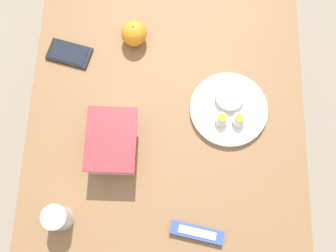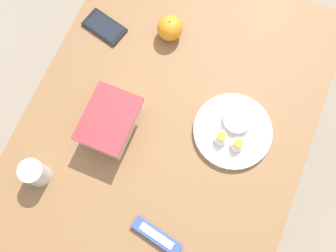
# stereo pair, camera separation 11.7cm
# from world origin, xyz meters

# --- Properties ---
(ground_plane) EXTENTS (10.00, 10.00, 0.00)m
(ground_plane) POSITION_xyz_m (0.00, 0.00, 0.00)
(ground_plane) COLOR gray
(table) EXTENTS (1.16, 0.85, 0.75)m
(table) POSITION_xyz_m (0.00, 0.00, 0.64)
(table) COLOR brown
(table) RESTS_ON ground_plane
(food_container) EXTENTS (0.19, 0.14, 0.10)m
(food_container) POSITION_xyz_m (-0.08, 0.15, 0.80)
(food_container) COLOR white
(food_container) RESTS_ON table
(orange_fruit) EXTENTS (0.08, 0.08, 0.08)m
(orange_fruit) POSITION_xyz_m (0.28, 0.11, 0.79)
(orange_fruit) COLOR orange
(orange_fruit) RESTS_ON table
(rice_plate) EXTENTS (0.24, 0.24, 0.05)m
(rice_plate) POSITION_xyz_m (0.05, -0.19, 0.77)
(rice_plate) COLOR silver
(rice_plate) RESTS_ON table
(candy_bar) EXTENTS (0.07, 0.16, 0.02)m
(candy_bar) POSITION_xyz_m (-0.32, -0.10, 0.76)
(candy_bar) COLOR #334C9E
(candy_bar) RESTS_ON table
(cell_phone) EXTENTS (0.11, 0.15, 0.01)m
(cell_phone) POSITION_xyz_m (0.22, 0.32, 0.76)
(cell_phone) COLOR black
(cell_phone) RESTS_ON table
(drinking_glass) EXTENTS (0.07, 0.07, 0.09)m
(drinking_glass) POSITION_xyz_m (-0.30, 0.29, 0.80)
(drinking_glass) COLOR silver
(drinking_glass) RESTS_ON table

